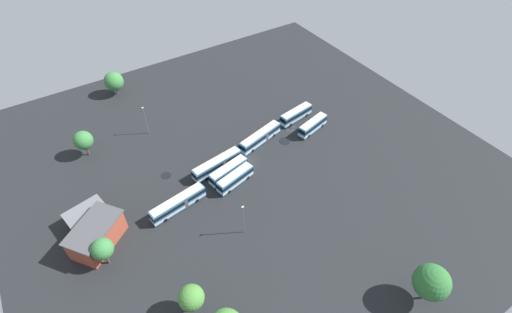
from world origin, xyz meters
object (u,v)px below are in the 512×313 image
(tree_east_edge, at_px, (83,140))
(tree_north_edge, at_px, (114,81))
(bus_row1_slot0, at_px, (260,137))
(tree_west_edge, at_px, (191,298))
(lamp_post_near_entrance, at_px, (146,120))
(maintenance_shelter, at_px, (85,212))
(bus_row0_slot0, at_px, (296,115))
(depot_building, at_px, (97,235))
(bus_row2_slot2, at_px, (235,179))
(tree_south_edge, at_px, (432,282))
(bus_row3_slot1, at_px, (178,203))
(bus_row2_slot0, at_px, (217,164))
(lamp_post_far_corner, at_px, (243,219))
(tree_northwest, at_px, (102,249))
(bus_row2_slot1, at_px, (228,171))
(bus_row0_slot2, at_px, (313,125))

(tree_east_edge, distance_m, tree_north_edge, 28.65)
(bus_row1_slot0, xyz_separation_m, tree_west_edge, (37.06, 33.70, 3.45))
(lamp_post_near_entrance, bearing_deg, maintenance_shelter, 44.11)
(bus_row0_slot0, xyz_separation_m, depot_building, (62.45, 11.65, 1.16))
(bus_row2_slot2, height_order, tree_south_edge, tree_south_edge)
(tree_north_edge, height_order, tree_south_edge, tree_south_edge)
(bus_row2_slot2, relative_size, bus_row3_slot1, 0.75)
(bus_row2_slot0, xyz_separation_m, tree_west_edge, (21.79, 30.80, 3.45))
(lamp_post_near_entrance, bearing_deg, lamp_post_far_corner, 97.03)
(tree_east_edge, height_order, tree_west_edge, tree_west_edge)
(maintenance_shelter, xyz_separation_m, lamp_post_far_corner, (-28.57, 21.65, 1.32))
(bus_row2_slot2, height_order, depot_building, depot_building)
(bus_row0_slot0, relative_size, lamp_post_near_entrance, 1.23)
(bus_row2_slot2, distance_m, tree_northwest, 34.40)
(maintenance_shelter, bearing_deg, tree_east_edge, -104.66)
(lamp_post_near_entrance, bearing_deg, bus_row0_slot0, 155.88)
(bus_row1_slot0, bearing_deg, tree_east_edge, -26.42)
(bus_row2_slot0, bearing_deg, bus_row1_slot0, -169.24)
(bus_row2_slot2, relative_size, tree_west_edge, 1.39)
(bus_row1_slot0, height_order, maintenance_shelter, maintenance_shelter)
(bus_row1_slot0, height_order, tree_north_edge, tree_north_edge)
(bus_row2_slot1, height_order, lamp_post_near_entrance, lamp_post_near_entrance)
(depot_building, xyz_separation_m, tree_east_edge, (-5.53, -29.81, 2.16))
(bus_row3_slot1, xyz_separation_m, maintenance_shelter, (19.08, -7.62, 1.80))
(bus_row1_slot0, distance_m, bus_row2_slot0, 15.55)
(lamp_post_near_entrance, xyz_separation_m, tree_south_edge, (-26.96, 76.21, 1.27))
(tree_south_edge, bearing_deg, bus_row0_slot0, -102.35)
(bus_row0_slot2, bearing_deg, tree_north_edge, -49.13)
(maintenance_shelter, relative_size, lamp_post_far_corner, 1.07)
(maintenance_shelter, relative_size, tree_northwest, 1.29)
(maintenance_shelter, relative_size, tree_west_edge, 1.25)
(tree_east_edge, bearing_deg, lamp_post_near_entrance, 178.78)
(bus_row2_slot1, bearing_deg, tree_east_edge, -44.26)
(bus_row0_slot0, height_order, bus_row2_slot0, same)
(tree_north_edge, height_order, tree_west_edge, tree_north_edge)
(bus_row2_slot0, distance_m, depot_building, 33.14)
(bus_row2_slot1, bearing_deg, lamp_post_far_corner, 71.27)
(tree_northwest, distance_m, tree_west_edge, 21.80)
(maintenance_shelter, distance_m, lamp_post_near_entrance, 32.25)
(bus_row0_slot2, height_order, tree_northwest, tree_northwest)
(tree_east_edge, distance_m, tree_west_edge, 54.99)
(bus_row1_slot0, bearing_deg, tree_north_edge, -59.39)
(bus_row2_slot1, bearing_deg, bus_row2_slot2, 92.15)
(bus_row2_slot0, distance_m, tree_south_edge, 55.51)
(bus_row2_slot1, bearing_deg, bus_row3_slot1, 10.46)
(depot_building, bearing_deg, maintenance_shelter, -86.50)
(bus_row3_slot1, distance_m, lamp_post_near_entrance, 30.48)
(bus_row0_slot2, relative_size, bus_row2_slot2, 0.99)
(bus_row0_slot0, height_order, tree_east_edge, tree_east_edge)
(bus_row3_slot1, bearing_deg, lamp_post_far_corner, 124.06)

